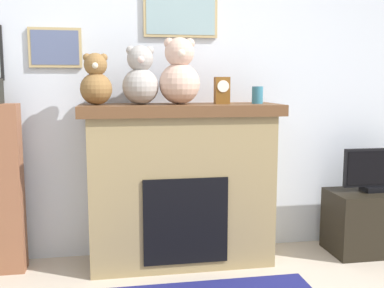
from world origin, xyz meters
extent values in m
cube|color=silver|center=(0.00, 2.00, 1.30)|extent=(5.20, 0.12, 2.60)
cube|color=tan|center=(0.16, 1.93, 1.97)|extent=(0.57, 0.02, 0.54)
cube|color=#84A2A9|center=(0.16, 1.91, 1.97)|extent=(0.53, 0.00, 0.50)
cube|color=tan|center=(-0.77, 1.93, 1.61)|extent=(0.38, 0.02, 0.29)
cube|color=#4F5A7F|center=(-0.77, 1.91, 1.61)|extent=(0.34, 0.00, 0.25)
cube|color=#907B51|center=(0.13, 1.71, 0.56)|extent=(1.34, 0.47, 1.12)
cube|color=brown|center=(0.13, 1.71, 1.16)|extent=(1.46, 0.53, 0.08)
cube|color=black|center=(0.13, 1.47, 0.39)|extent=(0.60, 0.02, 0.62)
cube|color=black|center=(1.68, 1.64, 0.25)|extent=(0.71, 0.40, 0.50)
cube|color=black|center=(1.68, 1.64, 0.52)|extent=(0.20, 0.14, 0.04)
cube|color=black|center=(1.68, 1.64, 0.69)|extent=(0.54, 0.03, 0.31)
cube|color=black|center=(1.68, 1.62, 0.69)|extent=(0.50, 0.00, 0.27)
cylinder|color=teal|center=(0.70, 1.69, 1.26)|extent=(0.08, 0.08, 0.13)
cube|color=brown|center=(0.43, 1.69, 1.30)|extent=(0.11, 0.08, 0.20)
cylinder|color=white|center=(0.43, 1.65, 1.33)|extent=(0.09, 0.01, 0.09)
sphere|color=brown|center=(-0.47, 1.69, 1.31)|extent=(0.22, 0.22, 0.22)
sphere|color=brown|center=(-0.47, 1.69, 1.48)|extent=(0.16, 0.16, 0.16)
sphere|color=brown|center=(-0.53, 1.69, 1.53)|extent=(0.06, 0.06, 0.06)
sphere|color=brown|center=(-0.42, 1.69, 1.53)|extent=(0.06, 0.06, 0.06)
sphere|color=beige|center=(-0.47, 1.62, 1.47)|extent=(0.05, 0.05, 0.05)
sphere|color=#9E9995|center=(-0.16, 1.69, 1.33)|extent=(0.26, 0.26, 0.26)
sphere|color=#9E9995|center=(-0.16, 1.69, 1.52)|extent=(0.19, 0.19, 0.19)
sphere|color=#9E9995|center=(-0.23, 1.69, 1.58)|extent=(0.07, 0.07, 0.07)
sphere|color=#9E9995|center=(-0.10, 1.69, 1.58)|extent=(0.07, 0.07, 0.07)
sphere|color=beige|center=(-0.16, 1.61, 1.51)|extent=(0.06, 0.06, 0.06)
sphere|color=#CDA794|center=(0.12, 1.69, 1.35)|extent=(0.30, 0.30, 0.30)
sphere|color=#CDA794|center=(0.12, 1.69, 1.57)|extent=(0.21, 0.21, 0.21)
sphere|color=#CDA794|center=(0.04, 1.69, 1.63)|extent=(0.07, 0.07, 0.07)
sphere|color=#CDA794|center=(0.19, 1.69, 1.63)|extent=(0.07, 0.07, 0.07)
sphere|color=beige|center=(0.12, 1.60, 1.56)|extent=(0.06, 0.06, 0.06)
camera|label=1|loc=(-0.34, -1.51, 1.36)|focal=41.54mm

